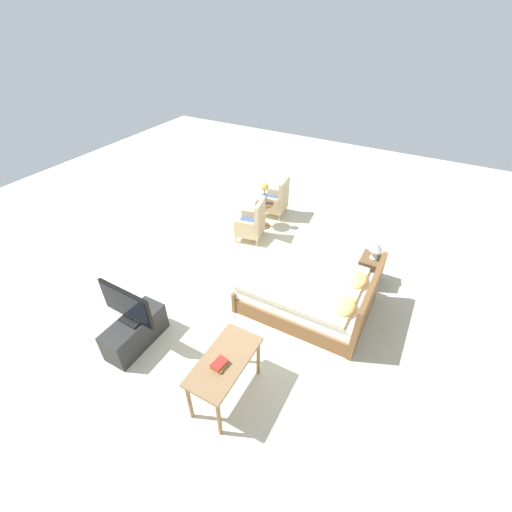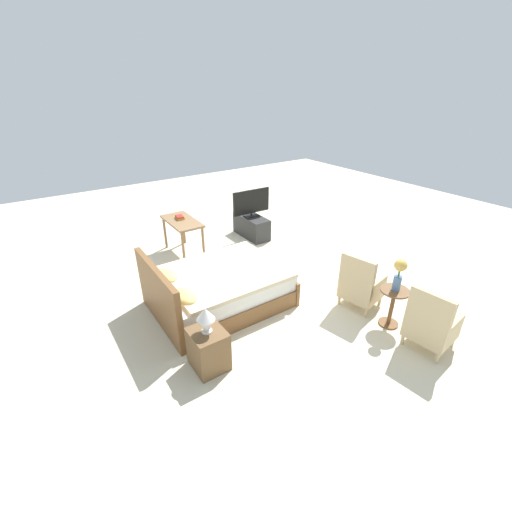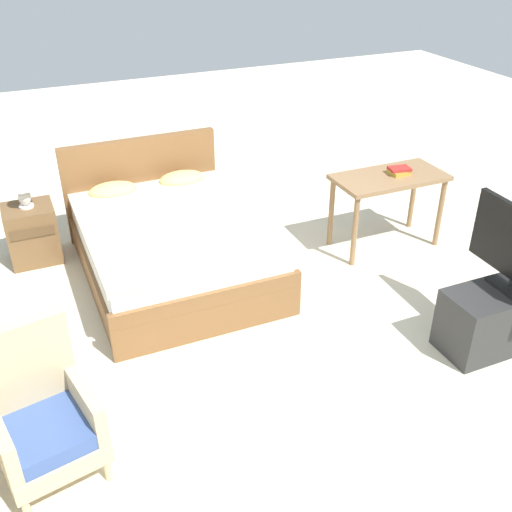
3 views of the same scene
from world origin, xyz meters
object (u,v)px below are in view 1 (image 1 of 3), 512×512
tv_stand (135,332)px  book_stack (219,364)px  bed (310,292)px  armchair_by_window_left (276,201)px  side_table (264,212)px  armchair_by_window_right (252,224)px  vanity_desk (225,365)px  tv_flatscreen (126,305)px  nightstand (370,270)px  table_lamp (376,248)px  flower_vase (264,191)px

tv_stand → book_stack: size_ratio=4.56×
bed → book_stack: (2.11, -0.33, 0.45)m
armchair_by_window_left → side_table: armchair_by_window_left is taller
armchair_by_window_left → armchair_by_window_right: size_ratio=1.00×
bed → vanity_desk: (2.02, -0.33, 0.32)m
tv_flatscreen → vanity_desk: size_ratio=0.87×
vanity_desk → side_table: bearing=-159.0°
armchair_by_window_left → vanity_desk: armchair_by_window_left is taller
armchair_by_window_left → nightstand: (1.33, 2.52, -0.11)m
armchair_by_window_right → nightstand: armchair_by_window_right is taller
armchair_by_window_left → book_stack: 4.78m
table_lamp → nightstand: bearing=-90.0°
tv_flatscreen → book_stack: size_ratio=4.28×
book_stack → armchair_by_window_left: bearing=-162.1°
armchair_by_window_left → book_stack: (4.54, 1.46, 0.38)m
side_table → tv_flatscreen: tv_flatscreen is taller
bed → nightstand: (-1.10, 0.72, -0.03)m
tv_stand → vanity_desk: 1.67m
armchair_by_window_right → side_table: size_ratio=1.56×
table_lamp → tv_stand: table_lamp is taller
bed → side_table: bed is taller
armchair_by_window_left → bed: bearing=36.6°
tv_stand → book_stack: book_stack is taller
side_table → book_stack: (3.95, 1.48, 0.38)m
armchair_by_window_left → vanity_desk: 4.68m
armchair_by_window_left → side_table: 0.58m
bed → tv_stand: bearing=-44.9°
nightstand → book_stack: size_ratio=2.54×
flower_vase → tv_stand: 3.86m
armchair_by_window_right → table_lamp: armchair_by_window_right is taller
table_lamp → tv_stand: size_ratio=0.34×
armchair_by_window_right → tv_flatscreen: (3.24, -0.16, 0.42)m
table_lamp → tv_flatscreen: bearing=-41.2°
nightstand → tv_flatscreen: size_ratio=0.59×
flower_vase → vanity_desk: size_ratio=0.46×
armchair_by_window_left → flower_vase: size_ratio=1.93×
armchair_by_window_right → tv_stand: armchair_by_window_right is taller
tv_stand → side_table: bearing=177.9°
armchair_by_window_right → tv_stand: bearing=-2.8°
tv_stand → vanity_desk: bearing=88.1°
armchair_by_window_left → book_stack: size_ratio=4.37×
tv_flatscreen → side_table: bearing=177.9°
side_table → flower_vase: flower_vase is taller
flower_vase → book_stack: flower_vase is taller
vanity_desk → book_stack: size_ratio=4.94×
table_lamp → tv_flatscreen: size_ratio=0.37×
side_table → table_lamp: 2.67m
tv_stand → vanity_desk: size_ratio=0.92×
table_lamp → tv_stand: bearing=-41.2°
side_table → bed: bearing=44.6°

